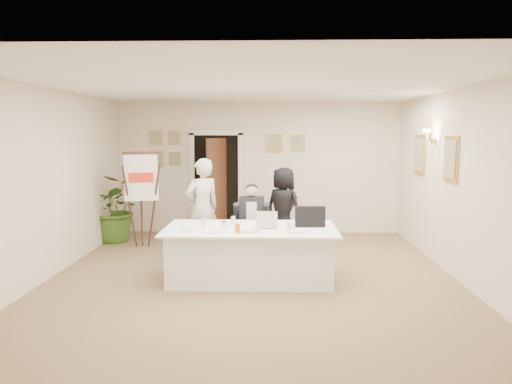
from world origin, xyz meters
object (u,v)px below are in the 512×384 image
object	(u,v)px
standing_man	(202,208)
potted_palm	(116,208)
conference_table	(250,253)
steel_jug	(224,225)
flip_chart	(142,204)
standing_woman	(283,208)
paper_stack	(297,231)
seated_man	(252,222)
laptop	(266,218)
laptop_bag	(310,216)
oj_glass	(237,228)

from	to	relation	value
standing_man	potted_palm	xyz separation A→B (m)	(-1.89, 1.19, -0.18)
conference_table	steel_jug	xyz separation A→B (m)	(-0.38, -0.09, 0.44)
flip_chart	standing_woman	xyz separation A→B (m)	(2.65, 0.03, -0.06)
flip_chart	standing_woman	world-z (taller)	flip_chart
paper_stack	steel_jug	distance (m)	1.06
seated_man	laptop	size ratio (longest dim) A/B	3.90
conference_table	steel_jug	world-z (taller)	steel_jug
potted_palm	steel_jug	bearing A→B (deg)	-47.80
seated_man	standing_man	bearing A→B (deg)	174.38
flip_chart	steel_jug	bearing A→B (deg)	-50.53
seated_man	laptop_bag	size ratio (longest dim) A/B	3.05
standing_man	paper_stack	distance (m)	2.27
conference_table	flip_chart	distance (m)	2.97
conference_table	seated_man	xyz separation A→B (m)	(-0.02, 1.06, 0.27)
seated_man	laptop	world-z (taller)	seated_man
conference_table	oj_glass	bearing A→B (deg)	-112.63
seated_man	potted_palm	size ratio (longest dim) A/B	0.99
seated_man	oj_glass	size ratio (longest dim) A/B	10.22
seated_man	laptop_bag	xyz separation A→B (m)	(0.89, -0.95, 0.26)
standing_man	standing_woman	distance (m)	1.58
potted_palm	laptop	bearing A→B (deg)	-40.04
standing_woman	laptop	bearing A→B (deg)	116.30
potted_palm	paper_stack	world-z (taller)	potted_palm
steel_jug	laptop	bearing A→B (deg)	11.16
flip_chart	paper_stack	bearing A→B (deg)	-39.75
standing_woman	conference_table	bearing A→B (deg)	110.19
conference_table	laptop	bearing A→B (deg)	6.98
seated_man	potted_palm	world-z (taller)	potted_palm
conference_table	standing_woman	world-z (taller)	standing_woman
standing_woman	laptop	world-z (taller)	standing_woman
flip_chart	oj_glass	size ratio (longest dim) A/B	13.56
flip_chart	laptop_bag	distance (m)	3.56
paper_stack	seated_man	bearing A→B (deg)	117.07
oj_glass	steel_jug	world-z (taller)	oj_glass
potted_palm	paper_stack	size ratio (longest dim) A/B	4.42
potted_palm	standing_woman	bearing A→B (deg)	-8.61
standing_man	laptop_bag	world-z (taller)	standing_man
seated_man	oj_glass	distance (m)	1.47
flip_chart	paper_stack	distance (m)	3.63
laptop_bag	standing_woman	bearing A→B (deg)	95.34
conference_table	oj_glass	size ratio (longest dim) A/B	19.15
potted_palm	oj_glass	distance (m)	3.94
conference_table	laptop	xyz separation A→B (m)	(0.23, 0.03, 0.52)
seated_man	potted_palm	distance (m)	3.13
standing_man	paper_stack	xyz separation A→B (m)	(1.55, -1.66, -0.07)
standing_woman	paper_stack	xyz separation A→B (m)	(0.14, -2.35, 0.03)
oj_glass	steel_jug	bearing A→B (deg)	125.75
flip_chart	standing_woman	distance (m)	2.65
flip_chart	standing_woman	size ratio (longest dim) A/B	1.16
laptop_bag	oj_glass	distance (m)	1.15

